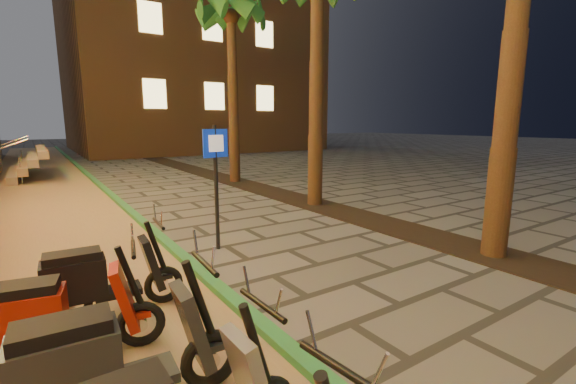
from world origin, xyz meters
TOP-DOWN VIEW (x-y plane):
  - parking_strip at (-2.60, 10.00)m, footprint 3.40×60.00m
  - green_curb at (-0.90, 10.00)m, footprint 0.18×60.00m
  - planting_strip at (3.60, 5.00)m, footprint 1.20×40.00m
  - palm_d at (3.60, 12.00)m, footprint 2.97×3.02m
  - pedestrian_sign at (-0.18, 4.94)m, footprint 0.48×0.11m
  - scooter_7 at (-2.51, 1.61)m, footprint 1.67×0.58m
  - scooter_8 at (-2.78, 2.67)m, footprint 1.54×0.68m
  - scooter_9 at (-2.32, 3.42)m, footprint 1.54×0.54m

SIDE VIEW (x-z plane):
  - parking_strip at x=-2.60m, z-range 0.00..0.01m
  - planting_strip at x=3.60m, z-range 0.00..0.02m
  - green_curb at x=-0.90m, z-range 0.00..0.10m
  - scooter_9 at x=-2.32m, z-range -0.07..1.01m
  - scooter_8 at x=-2.78m, z-range -0.07..1.01m
  - scooter_7 at x=-2.51m, z-range -0.08..1.10m
  - pedestrian_sign at x=-0.18m, z-range 0.33..2.53m
  - palm_d at x=3.60m, z-range 2.36..9.53m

